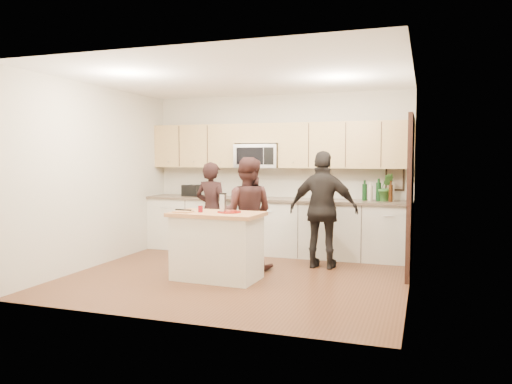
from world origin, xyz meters
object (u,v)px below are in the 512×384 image
(woman_left, at_px, (212,210))
(island, at_px, (217,245))
(woman_right, at_px, (323,210))
(toaster, at_px, (191,190))
(woman_center, at_px, (247,213))

(woman_left, bearing_deg, island, 123.38)
(woman_right, bearing_deg, woman_left, -3.67)
(island, relative_size, toaster, 4.19)
(island, xyz_separation_m, toaster, (-1.32, 1.92, 0.59))
(toaster, bearing_deg, woman_left, -43.62)
(woman_center, distance_m, woman_right, 1.12)
(island, height_order, woman_right, woman_right)
(woman_left, xyz_separation_m, woman_right, (1.85, -0.15, 0.09))
(toaster, height_order, woman_right, woman_right)
(toaster, height_order, woman_left, woman_left)
(island, height_order, woman_left, woman_left)
(woman_left, distance_m, woman_center, 0.97)
(woman_right, bearing_deg, toaster, -16.43)
(woman_left, bearing_deg, toaster, -36.89)
(toaster, xyz_separation_m, woman_left, (0.68, -0.64, -0.26))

